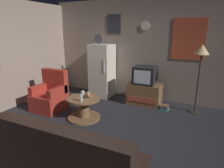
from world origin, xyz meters
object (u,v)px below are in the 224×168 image
fridge (102,71)px  standing_lamp (201,55)px  wine_glass (81,98)px  armchair (51,96)px  book_stack (164,107)px  crt_tv (145,75)px  couch (73,165)px  tv_stand (144,94)px  mug_ceramic_white (83,93)px  mug_ceramic_tan (88,94)px  coffee_table (84,108)px  remote_control (86,97)px

fridge → standing_lamp: (2.55, -0.15, 0.60)m
standing_lamp → wine_glass: 2.76m
standing_lamp → armchair: standing_lamp is taller
standing_lamp → book_stack: 1.47m
crt_tv → book_stack: 0.93m
fridge → couch: 3.53m
tv_stand → mug_ceramic_white: bearing=-130.8°
mug_ceramic_tan → couch: size_ratio=0.05×
tv_stand → wine_glass: bearing=-118.6°
tv_stand → couch: 3.10m
standing_lamp → couch: (-1.23, -3.09, -1.05)m
crt_tv → tv_stand: bearing=6.5°
coffee_table → couch: bearing=-60.6°
standing_lamp → wine_glass: (-2.11, -1.59, -0.81)m
fridge → standing_lamp: fridge is taller
tv_stand → crt_tv: size_ratio=1.56×
coffee_table → wine_glass: (0.08, -0.20, 0.31)m
remote_control → coffee_table: bearing=-173.7°
crt_tv → standing_lamp: (1.25, -0.00, 0.58)m
mug_ceramic_tan → wine_glass: bearing=-82.0°
crt_tv → mug_ceramic_tan: (-0.91, -1.25, -0.26)m
crt_tv → mug_ceramic_tan: crt_tv is taller
crt_tv → remote_control: (-0.90, -1.36, -0.29)m
crt_tv → mug_ceramic_white: crt_tv is taller
crt_tv → remote_control: crt_tv is taller
mug_ceramic_white → book_stack: bearing=33.3°
tv_stand → crt_tv: crt_tv is taller
wine_glass → crt_tv: bearing=61.6°
tv_stand → mug_ceramic_white: mug_ceramic_white is taller
wine_glass → remote_control: size_ratio=1.00×
couch → armchair: bearing=137.7°
standing_lamp → mug_ceramic_white: standing_lamp is taller
fridge → crt_tv: 1.31m
couch → book_stack: couch is taller
standing_lamp → wine_glass: size_ratio=10.60×
crt_tv → remote_control: 1.66m
coffee_table → couch: couch is taller
crt_tv → book_stack: size_ratio=2.55×
remote_control → standing_lamp: bearing=-1.1°
wine_glass → couch: size_ratio=0.09×
mug_ceramic_tan → remote_control: (0.01, -0.11, -0.03)m
book_stack → tv_stand: bearing=163.4°
armchair → couch: armchair is taller
mug_ceramic_tan → armchair: size_ratio=0.09×
remote_control → book_stack: bearing=5.7°
standing_lamp → mug_ceramic_tan: size_ratio=17.67×
crt_tv → mug_ceramic_white: size_ratio=6.00×
tv_stand → couch: size_ratio=0.49×
standing_lamp → couch: standing_lamp is taller
wine_glass → couch: (0.88, -1.50, -0.24)m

